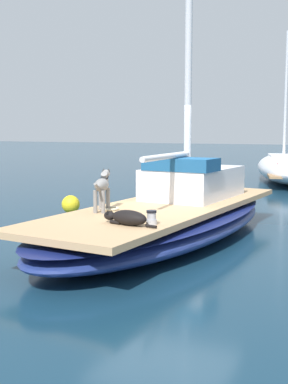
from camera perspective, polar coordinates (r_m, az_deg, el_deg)
The scene contains 10 objects.
ground_plane at distance 9.36m, azimuth 2.47°, elevation -5.44°, with size 120.00×120.00×0.00m, color #143347.
sailboat_main at distance 9.30m, azimuth 2.48°, elevation -3.43°, with size 3.31×7.47×0.66m.
mast_main at distance 10.10m, azimuth 4.85°, elevation 20.52°, with size 0.14×2.27×8.21m.
cabin_house at distance 10.19m, azimuth 5.46°, elevation 1.28°, with size 1.64×2.36×0.84m.
dog_grey at distance 8.51m, azimuth -4.74°, elevation 0.66°, with size 0.36×0.92×0.70m.
dog_black at distance 7.29m, azimuth -1.91°, elevation -2.92°, with size 0.94×0.39×0.22m.
deck_winch at distance 7.31m, azimuth 0.86°, elevation -2.95°, with size 0.16×0.16×0.21m.
coiled_rope at distance 8.68m, azimuth -3.86°, elevation -1.87°, with size 0.32×0.32×0.04m, color beige.
moored_boat_far_astern at distance 20.56m, azimuth 15.68°, elevation 2.72°, with size 3.83×8.01×5.89m.
mooring_buoy at distance 12.39m, azimuth -8.28°, elevation -1.38°, with size 0.44×0.44×0.44m, color yellow.
Camera 1 is at (3.29, -8.53, 2.04)m, focal length 47.21 mm.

